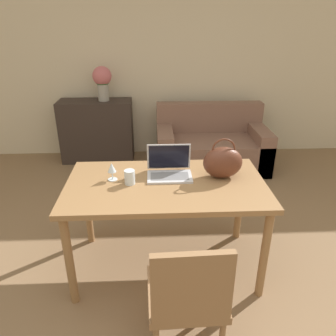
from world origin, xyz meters
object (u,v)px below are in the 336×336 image
wine_glass (112,169)px  couch (211,146)px  handbag (223,162)px  flower_vase (102,80)px  chair (188,294)px  drinking_glass (130,177)px  laptop (169,167)px

wine_glass → couch: bearing=60.2°
handbag → flower_vase: 2.52m
handbag → flower_vase: (-1.18, 2.21, 0.23)m
chair → flower_vase: (-0.83, 3.09, 0.64)m
couch → handbag: (-0.26, -1.91, 0.61)m
drinking_glass → wine_glass: (-0.13, 0.07, 0.04)m
handbag → flower_vase: size_ratio=0.70×
laptop → handbag: (0.40, -0.06, 0.06)m
couch → wine_glass: 2.28m
drinking_glass → flower_vase: bearing=101.8°
handbag → flower_vase: bearing=118.0°
drinking_glass → wine_glass: bearing=152.7°
wine_glass → drinking_glass: bearing=-27.3°
drinking_glass → handbag: (0.70, 0.08, 0.07)m
chair → drinking_glass: drinking_glass is taller
drinking_glass → flower_vase: size_ratio=0.24×
laptop → drinking_glass: laptop is taller
couch → laptop: (-0.66, -1.84, 0.55)m
drinking_glass → laptop: bearing=25.6°
chair → handbag: (0.34, 0.88, 0.41)m
couch → laptop: bearing=-109.8°
drinking_glass → chair: bearing=-66.3°
chair → handbag: size_ratio=2.79×
couch → drinking_glass: 2.27m
handbag → chair: bearing=-111.3°
couch → flower_vase: size_ratio=3.23×
flower_vase → laptop: bearing=-70.1°
chair → drinking_glass: 0.94m
wine_glass → handbag: 0.83m
couch → laptop: 2.03m
laptop → couch: bearing=70.2°
chair → couch: (0.61, 2.79, -0.21)m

